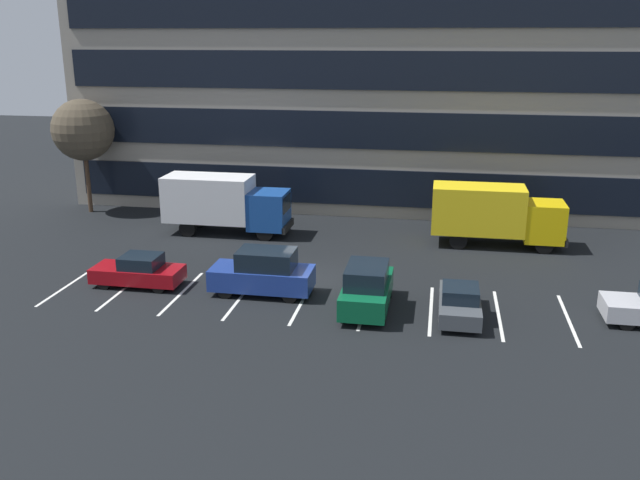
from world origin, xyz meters
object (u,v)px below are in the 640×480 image
object	(u,v)px
sedan_charcoal	(460,302)
bare_tree	(83,130)
suv_forest	(367,288)
box_truck_yellow_all	(495,213)
suv_navy	(263,273)
box_truck_blue	(224,202)
sedan_maroon	(139,271)

from	to	relation	value
sedan_charcoal	bare_tree	xyz separation A→B (m)	(-23.76, 13.55, 4.71)
sedan_charcoal	suv_forest	bearing A→B (deg)	177.63
box_truck_yellow_all	suv_navy	xyz separation A→B (m)	(-10.65, -9.33, -0.88)
box_truck_yellow_all	suv_forest	distance (m)	11.94
box_truck_yellow_all	suv_forest	bearing A→B (deg)	-119.49
box_truck_yellow_all	box_truck_blue	distance (m)	15.38
box_truck_blue	sedan_charcoal	world-z (taller)	box_truck_blue
box_truck_yellow_all	sedan_charcoal	bearing A→B (deg)	-100.73
sedan_charcoal	suv_forest	world-z (taller)	suv_forest
sedan_charcoal	suv_navy	xyz separation A→B (m)	(-8.66, 1.19, 0.33)
suv_forest	bare_tree	bearing A→B (deg)	146.05
box_truck_blue	box_truck_yellow_all	bearing A→B (deg)	1.17
suv_navy	bare_tree	xyz separation A→B (m)	(-15.10, 12.36, 4.39)
sedan_maroon	sedan_charcoal	bearing A→B (deg)	-4.52
bare_tree	box_truck_yellow_all	bearing A→B (deg)	-6.71
box_truck_yellow_all	suv_navy	world-z (taller)	box_truck_yellow_all
suv_navy	suv_forest	bearing A→B (deg)	-12.09
suv_navy	sedan_maroon	xyz separation A→B (m)	(-5.99, -0.03, -0.30)
suv_navy	sedan_maroon	world-z (taller)	suv_navy
suv_forest	sedan_maroon	size ratio (longest dim) A/B	1.08
suv_forest	sedan_maroon	world-z (taller)	suv_forest
box_truck_blue	sedan_charcoal	size ratio (longest dim) A/B	1.85
box_truck_yellow_all	box_truck_blue	xyz separation A→B (m)	(-15.37, -0.31, 0.04)
box_truck_blue	suv_navy	xyz separation A→B (m)	(4.72, -9.02, -0.92)
box_truck_blue	suv_navy	bearing A→B (deg)	-62.38
suv_navy	suv_forest	size ratio (longest dim) A/B	1.02
bare_tree	sedan_maroon	bearing A→B (deg)	-53.68
box_truck_yellow_all	suv_forest	world-z (taller)	box_truck_yellow_all
box_truck_yellow_all	bare_tree	size ratio (longest dim) A/B	0.98
suv_forest	sedan_maroon	distance (m)	10.83
sedan_maroon	bare_tree	bearing A→B (deg)	126.32
box_truck_yellow_all	sedan_maroon	xyz separation A→B (m)	(-16.64, -9.36, -1.18)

